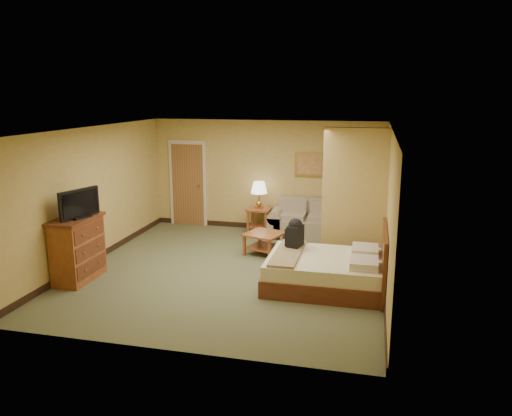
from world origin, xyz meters
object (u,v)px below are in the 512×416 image
(coffee_table, at_px, (264,239))
(dresser, at_px, (78,249))
(bed, at_px, (329,271))
(loveseat, at_px, (307,224))

(coffee_table, relative_size, dresser, 0.77)
(coffee_table, relative_size, bed, 0.45)
(loveseat, distance_m, dresser, 5.07)
(loveseat, relative_size, coffee_table, 1.96)
(loveseat, xyz_separation_m, bed, (0.76, -2.95, 0.01))
(dresser, relative_size, bed, 0.58)
(coffee_table, distance_m, dresser, 3.59)
(loveseat, bearing_deg, coffee_table, -114.88)
(coffee_table, xyz_separation_m, bed, (1.44, -1.49, -0.03))
(coffee_table, height_order, bed, bed)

